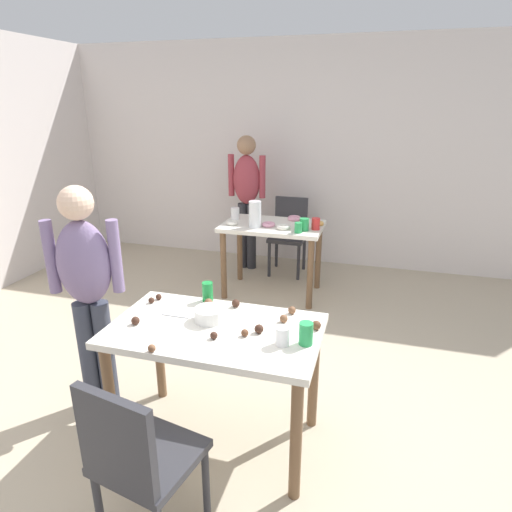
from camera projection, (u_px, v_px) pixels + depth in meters
The scene contains 35 objects.
ground_plane at pixel (241, 429), 2.71m from camera, with size 6.40×6.40×0.00m, color tan.
wall_back at pixel (323, 156), 5.17m from camera, with size 6.40×0.10×2.60m, color silver.
dining_table_near at pixel (215, 345), 2.43m from camera, with size 1.15×0.67×0.75m.
dining_table_far at pixel (273, 236), 4.44m from camera, with size 1.00×0.65×0.75m.
chair_near_table at pixel (137, 457), 1.85m from camera, with size 0.47×0.47×0.87m.
chair_far_table at pixel (289, 231), 5.09m from camera, with size 0.40×0.40×0.87m.
person_girl_near at pixel (87, 283), 2.65m from camera, with size 0.45×0.29×1.47m.
person_adult_far at pixel (247, 191), 5.05m from camera, with size 0.45×0.22×1.56m.
mixing_bowl at pixel (209, 314), 2.45m from camera, with size 0.17×0.17×0.07m, color white.
soda_can at pixel (208, 292), 2.68m from camera, with size 0.07×0.07×0.12m, color #198438.
fork_near at pixel (175, 316), 2.51m from camera, with size 0.17×0.02×0.01m, color silver.
cup_near_0 at pixel (282, 336), 2.20m from camera, with size 0.07×0.07×0.10m, color white.
cup_near_1 at pixel (306, 334), 2.20m from camera, with size 0.07×0.07×0.12m, color green.
cake_ball_0 at pixel (135, 321), 2.41m from camera, with size 0.05×0.05×0.05m, color #3D2319.
cake_ball_1 at pixel (214, 335), 2.27m from camera, with size 0.04×0.04×0.04m, color #3D2319.
cake_ball_2 at pixel (236, 303), 2.62m from camera, with size 0.05×0.05×0.05m, color #3D2319.
cake_ball_3 at pixel (245, 333), 2.29m from camera, with size 0.04×0.04×0.04m, color brown.
cake_ball_4 at pixel (152, 348), 2.15m from camera, with size 0.04×0.04×0.04m, color brown.
cake_ball_5 at pixel (159, 297), 2.72m from camera, with size 0.04×0.04×0.04m, color #3D2319.
cake_ball_6 at pixel (292, 310), 2.53m from camera, with size 0.05×0.05×0.05m, color brown.
cake_ball_7 at pixel (151, 300), 2.67m from camera, with size 0.04×0.04×0.04m, color #3D2319.
cake_ball_8 at pixel (316, 325), 2.36m from camera, with size 0.05×0.05×0.05m, color brown.
cake_ball_9 at pixel (259, 329), 2.32m from camera, with size 0.05×0.05×0.05m, color #3D2319.
cake_ball_10 at pixel (209, 303), 2.62m from camera, with size 0.05×0.05×0.05m, color brown.
cake_ball_11 at pixel (284, 319), 2.43m from camera, with size 0.05×0.05×0.05m, color brown.
pitcher_far at pixel (255, 214), 4.25m from camera, with size 0.12×0.12×0.26m, color white.
cup_far_0 at pixel (235, 213), 4.58m from camera, with size 0.09×0.09×0.12m, color white.
cup_far_1 at pixel (316, 224), 4.20m from camera, with size 0.08×0.08×0.11m, color red.
cup_far_2 at pixel (298, 228), 4.10m from camera, with size 0.07×0.07×0.10m, color green.
cup_far_3 at pixel (304, 224), 4.17m from camera, with size 0.09×0.09×0.12m, color green.
donut_far_0 at pixel (294, 218), 4.54m from camera, with size 0.14×0.14×0.04m, color pink.
donut_far_1 at pixel (269, 224), 4.31m from camera, with size 0.13×0.13×0.04m, color pink.
donut_far_2 at pixel (283, 227), 4.22m from camera, with size 0.13×0.13×0.04m, color white.
donut_far_3 at pixel (232, 223), 4.37m from camera, with size 0.11×0.11×0.03m, color white.
donut_far_4 at pixel (318, 223), 4.36m from camera, with size 0.12×0.12×0.03m, color gold.
Camera 1 is at (0.70, -2.08, 1.91)m, focal length 30.73 mm.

